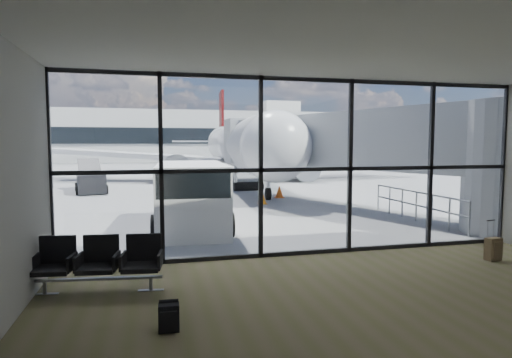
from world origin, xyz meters
name	(u,v)px	position (x,y,z in m)	size (l,w,h in m)	color
ground	(185,168)	(0.00, 40.00, 0.00)	(220.00, 220.00, 0.00)	slate
lounge_shell	(424,158)	(0.00, -4.80, 2.65)	(12.02, 8.01, 4.51)	brown
glass_curtain_wall	(306,168)	(0.00, 0.00, 2.25)	(12.10, 0.12, 4.50)	white
jet_bridge	(355,146)	(4.90, 7.07, 2.76)	(8.00, 16.50, 4.33)	#959899
apron_railing	(416,202)	(5.60, 3.50, 0.72)	(0.06, 5.46, 1.11)	gray
far_terminal	(171,135)	(-0.59, 61.97, 4.21)	(80.00, 12.20, 11.00)	#B3B3AE
tree_3	(13,133)	(-27.00, 72.00, 4.63)	(4.95, 4.95, 7.12)	#382619
tree_4	(50,130)	(-21.00, 72.00, 5.25)	(5.61, 5.61, 8.07)	#382619
tree_5	(86,127)	(-15.00, 72.00, 5.88)	(6.27, 6.27, 9.03)	#382619
seating_row	(100,261)	(-4.83, -1.59, 0.59)	(2.40, 0.96, 1.07)	gray
backpack	(169,317)	(-3.61, -3.78, 0.23)	(0.32, 0.29, 0.47)	black
suitcase	(494,249)	(4.24, -1.66, 0.30)	(0.39, 0.30, 0.99)	brown
airliner	(237,146)	(2.90, 23.51, 2.66)	(29.23, 33.92, 8.74)	silver
service_van	(191,195)	(-2.55, 4.07, 1.12)	(2.70, 5.15, 2.19)	white
belt_loader	(91,181)	(-7.27, 16.25, 0.65)	(2.15, 4.35, 1.92)	black
traffic_cone_a	(263,198)	(1.26, 9.19, 0.27)	(0.39, 0.39, 0.56)	orange
traffic_cone_b	(279,192)	(2.71, 11.25, 0.31)	(0.46, 0.46, 0.66)	#DE530B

